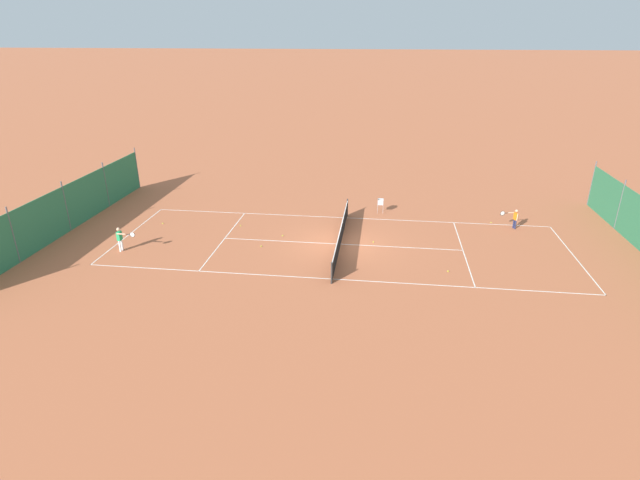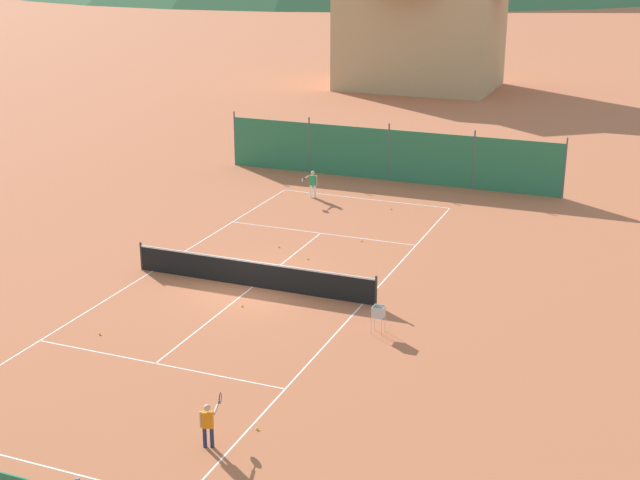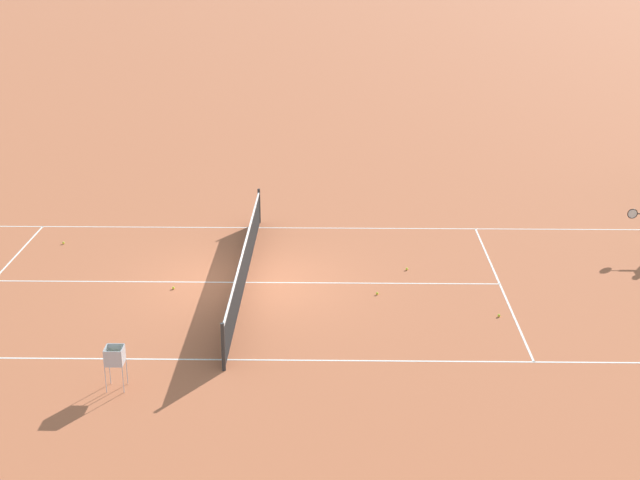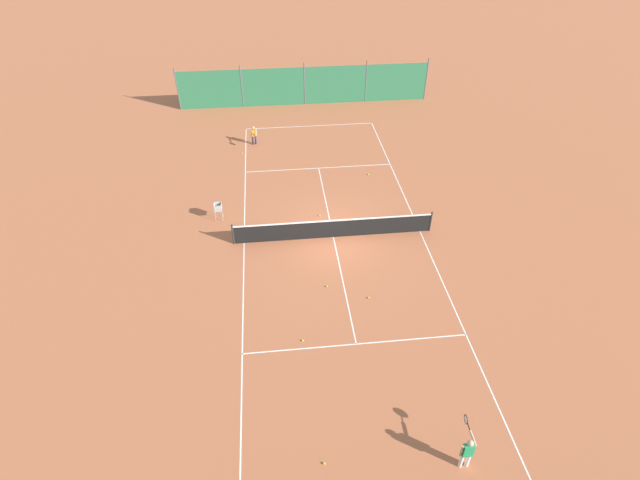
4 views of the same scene
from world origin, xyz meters
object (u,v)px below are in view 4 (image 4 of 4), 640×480
object	(u,v)px
tennis_ball_far_corner	(320,216)
tennis_ball_by_net_left	(368,174)
player_near_service	(467,450)
tennis_ball_service_box	(242,153)
tennis_ball_by_net_right	(369,298)
tennis_ball_near_corner	(327,286)
tennis_ball_alley_left	(324,463)
player_far_service	(254,134)
tennis_net	(334,228)
ball_hopper	(218,208)
tennis_ball_mid_court	(303,341)

from	to	relation	value
tennis_ball_far_corner	tennis_ball_by_net_left	distance (m)	4.77
player_near_service	tennis_ball_service_box	distance (m)	20.85
tennis_ball_service_box	tennis_ball_by_net_right	world-z (taller)	same
tennis_ball_near_corner	tennis_ball_by_net_right	size ratio (longest dim) A/B	1.00
tennis_ball_service_box	tennis_ball_by_net_left	xyz separation A→B (m)	(-6.96, 3.23, 0.00)
tennis_ball_alley_left	player_far_service	bearing A→B (deg)	-84.72
player_far_service	tennis_ball_by_net_left	xyz separation A→B (m)	(-6.22, 4.33, -0.64)
tennis_ball_near_corner	tennis_ball_alley_left	bearing A→B (deg)	82.54
tennis_net	tennis_ball_far_corner	xyz separation A→B (m)	(0.45, -1.74, -0.47)
player_near_service	tennis_ball_alley_left	world-z (taller)	player_near_service
tennis_net	tennis_ball_by_net_right	size ratio (longest dim) A/B	139.09
ball_hopper	tennis_ball_service_box	bearing A→B (deg)	-98.61
player_far_service	tennis_ball_far_corner	xyz separation A→B (m)	(-3.11, 7.95, -0.64)
tennis_ball_by_net_left	tennis_ball_by_net_right	xyz separation A→B (m)	(1.77, 9.50, 0.00)
player_far_service	player_near_service	size ratio (longest dim) A/B	0.89
tennis_ball_near_corner	tennis_ball_far_corner	bearing A→B (deg)	-92.90
tennis_ball_far_corner	ball_hopper	distance (m)	4.90
tennis_ball_service_box	tennis_ball_far_corner	bearing A→B (deg)	119.37
player_near_service	tennis_ball_near_corner	xyz separation A→B (m)	(3.04, -7.86, -0.72)
tennis_ball_alley_left	tennis_ball_mid_court	distance (m)	4.68
tennis_ball_near_corner	tennis_ball_by_net_right	xyz separation A→B (m)	(-1.59, 0.84, 0.00)
tennis_ball_service_box	ball_hopper	xyz separation A→B (m)	(1.00, 6.57, 0.63)
tennis_net	tennis_ball_by_net_left	world-z (taller)	tennis_net
tennis_ball_service_box	tennis_ball_far_corner	world-z (taller)	same
ball_hopper	player_far_service	bearing A→B (deg)	-102.77
player_near_service	tennis_ball_near_corner	size ratio (longest dim) A/B	19.62
player_near_service	tennis_ball_by_net_right	world-z (taller)	player_near_service
tennis_ball_near_corner	player_far_service	bearing A→B (deg)	-77.58
tennis_ball_mid_court	tennis_ball_far_corner	distance (m)	7.92
tennis_ball_service_box	tennis_ball_by_net_right	xyz separation A→B (m)	(-5.19, 12.73, 0.00)
tennis_ball_by_net_right	player_far_service	bearing A→B (deg)	-72.18
tennis_net	tennis_ball_near_corner	xyz separation A→B (m)	(0.70, 3.29, -0.47)
tennis_net	player_far_service	xyz separation A→B (m)	(3.56, -9.69, 0.18)
tennis_ball_by_net_right	tennis_ball_alley_left	bearing A→B (deg)	68.77
tennis_net	tennis_ball_service_box	size ratio (longest dim) A/B	139.09
tennis_ball_by_net_left	tennis_ball_near_corner	xyz separation A→B (m)	(3.36, 8.66, 0.00)
tennis_ball_service_box	tennis_ball_by_net_right	distance (m)	13.74
player_far_service	tennis_net	bearing A→B (deg)	110.19
tennis_net	tennis_ball_near_corner	distance (m)	3.40
tennis_net	tennis_ball_mid_court	size ratio (longest dim) A/B	139.09
player_near_service	tennis_ball_far_corner	distance (m)	13.21
player_near_service	tennis_ball_service_box	bearing A→B (deg)	-71.42
tennis_net	tennis_ball_mid_court	distance (m)	6.36
tennis_ball_far_corner	tennis_ball_by_net_left	xyz separation A→B (m)	(-3.10, -3.62, 0.00)
tennis_net	tennis_ball_near_corner	world-z (taller)	tennis_net
tennis_ball_alley_left	tennis_ball_near_corner	world-z (taller)	same
player_near_service	tennis_ball_by_net_left	size ratio (longest dim) A/B	19.62
player_near_service	tennis_ball_alley_left	size ratio (longest dim) A/B	19.62
tennis_ball_mid_court	tennis_ball_service_box	size ratio (longest dim) A/B	1.00
tennis_ball_by_net_right	player_near_service	bearing A→B (deg)	101.68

